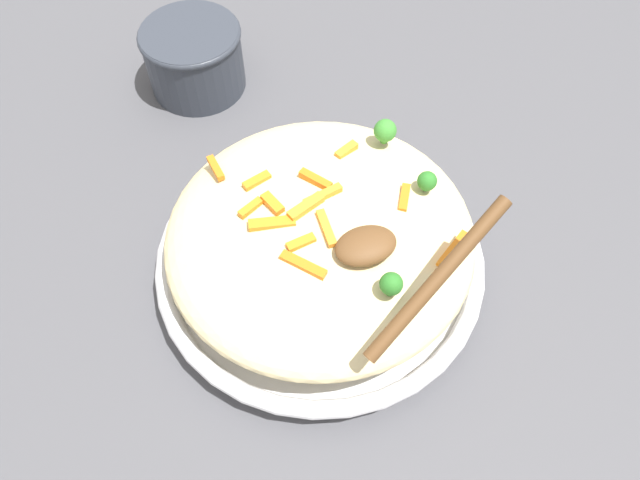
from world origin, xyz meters
The scene contains 22 objects.
ground_plane centered at (0.00, 0.00, 0.00)m, with size 2.40×2.40×0.00m, color #4C4C51.
serving_bowl centered at (0.00, 0.00, 0.02)m, with size 0.33×0.33×0.04m.
pasta_mound centered at (0.00, 0.00, 0.07)m, with size 0.30×0.29×0.07m, color beige.
carrot_piece_0 centered at (0.05, 0.07, 0.10)m, with size 0.03×0.01×0.01m, color orange.
carrot_piece_1 centered at (0.01, 0.04, 0.10)m, with size 0.03×0.01×0.01m, color orange.
carrot_piece_2 centered at (0.00, -0.02, 0.10)m, with size 0.04×0.01×0.01m, color orange.
carrot_piece_3 centered at (-0.06, 0.03, 0.10)m, with size 0.03×0.01×0.01m, color orange.
carrot_piece_4 centered at (-0.07, 0.09, 0.10)m, with size 0.03×0.01×0.01m, color orange.
carrot_piece_5 centered at (-0.04, 0.03, 0.10)m, with size 0.03×0.01×0.01m, color orange.
carrot_piece_6 centered at (0.08, -0.01, 0.10)m, with size 0.03×0.01×0.01m, color orange.
carrot_piece_7 centered at (-0.04, 0.01, 0.10)m, with size 0.04×0.01×0.01m, color orange.
carrot_piece_8 centered at (-0.03, -0.04, 0.10)m, with size 0.04×0.01×0.01m, color orange.
carrot_piece_9 centered at (-0.03, -0.02, 0.10)m, with size 0.03×0.01×0.01m, color orange.
carrot_piece_10 centered at (-0.01, 0.01, 0.11)m, with size 0.04×0.01×0.01m, color orange.
carrot_piece_11 centered at (0.10, -0.07, 0.10)m, with size 0.04×0.01×0.01m, color orange.
carrot_piece_12 centered at (-0.04, 0.06, 0.10)m, with size 0.03×0.01×0.01m, color orange.
carrot_piece_13 centered at (0.01, 0.02, 0.11)m, with size 0.04×0.01×0.01m, color orange.
broccoli_floret_0 centered at (0.09, 0.07, 0.11)m, with size 0.02×0.02×0.03m.
broccoli_floret_1 centered at (0.03, -0.09, 0.11)m, with size 0.02×0.02×0.03m.
broccoli_floret_2 centered at (0.11, 0.00, 0.11)m, with size 0.02×0.02×0.02m.
serving_spoon centered at (0.04, -0.07, 0.12)m, with size 0.15×0.12×0.08m.
companion_bowl centered at (-0.05, 0.32, 0.05)m, with size 0.12×0.12×0.08m.
Camera 1 is at (-0.11, -0.31, 0.56)m, focal length 34.63 mm.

